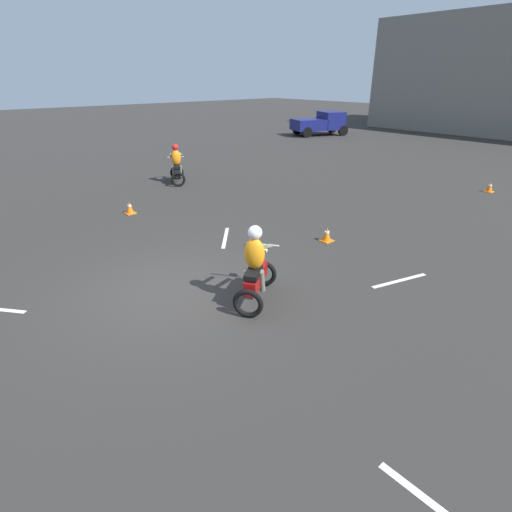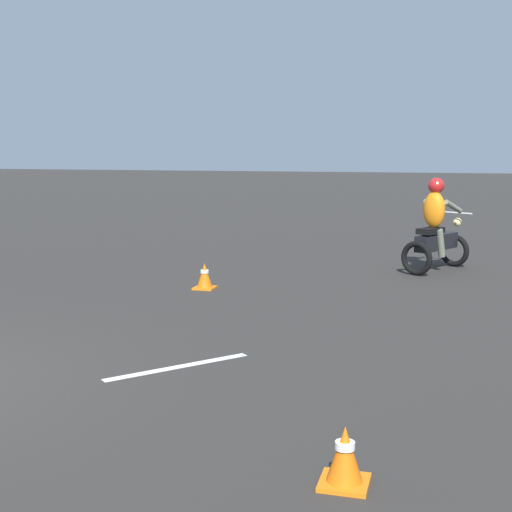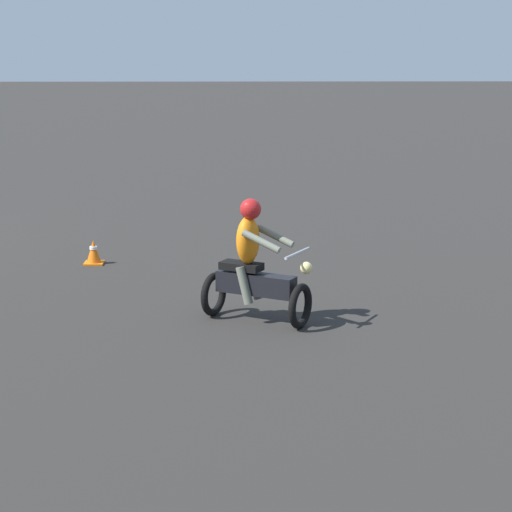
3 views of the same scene
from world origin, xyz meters
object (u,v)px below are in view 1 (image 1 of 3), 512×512
at_px(motorcycle_rider_foreground, 256,269).
at_px(traffic_cone_mid_left, 130,208).
at_px(traffic_cone_near_left, 327,235).
at_px(pickup_truck, 321,123).
at_px(traffic_cone_far_right, 490,187).
at_px(motorcycle_rider_background, 177,166).

height_order(motorcycle_rider_foreground, traffic_cone_mid_left, motorcycle_rider_foreground).
height_order(motorcycle_rider_foreground, traffic_cone_near_left, motorcycle_rider_foreground).
xyz_separation_m(pickup_truck, traffic_cone_near_left, (14.68, -16.82, -0.73)).
bearing_deg(traffic_cone_far_right, motorcycle_rider_background, -137.63).
xyz_separation_m(motorcycle_rider_background, pickup_truck, (-6.13, 16.47, 0.20)).
relative_size(traffic_cone_mid_left, traffic_cone_far_right, 1.03).
xyz_separation_m(motorcycle_rider_background, traffic_cone_mid_left, (2.62, -3.41, -0.53)).
xyz_separation_m(motorcycle_rider_foreground, traffic_cone_far_right, (-0.29, 12.59, -0.54)).
xyz_separation_m(pickup_truck, traffic_cone_mid_left, (8.75, -19.88, -0.73)).
distance_m(motorcycle_rider_foreground, traffic_cone_mid_left, 7.14).
relative_size(motorcycle_rider_background, traffic_cone_mid_left, 4.09).
bearing_deg(traffic_cone_near_left, traffic_cone_mid_left, -152.71).
bearing_deg(motorcycle_rider_foreground, traffic_cone_far_right, 55.90).
height_order(motorcycle_rider_background, traffic_cone_mid_left, motorcycle_rider_background).
distance_m(traffic_cone_mid_left, traffic_cone_far_right, 13.80).
height_order(pickup_truck, traffic_cone_mid_left, pickup_truck).
distance_m(motorcycle_rider_background, traffic_cone_near_left, 8.57).
bearing_deg(traffic_cone_far_right, traffic_cone_mid_left, -119.54).
xyz_separation_m(motorcycle_rider_foreground, pickup_truck, (-15.84, 20.46, 0.20)).
relative_size(pickup_truck, traffic_cone_mid_left, 11.21).
bearing_deg(traffic_cone_far_right, motorcycle_rider_foreground, -88.68).
bearing_deg(motorcycle_rider_foreground, motorcycle_rider_background, 122.24).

